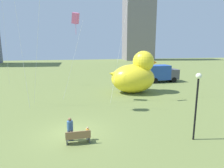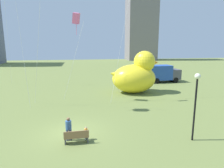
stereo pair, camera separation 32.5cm
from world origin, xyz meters
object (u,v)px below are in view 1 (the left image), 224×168
object	(u,v)px
giant_inflatable_duck	(135,75)
lamppost	(197,94)
person_child	(88,133)
box_truck	(161,73)
person_adult	(70,128)
park_bench	(78,137)
kite_pink	(75,19)

from	to	relation	value
giant_inflatable_duck	lamppost	size ratio (longest dim) A/B	1.46
person_child	box_truck	world-z (taller)	box_truck
person_child	person_adult	bearing A→B (deg)	174.99
person_child	lamppost	xyz separation A→B (m)	(6.99, -1.29, 2.63)
person_child	giant_inflatable_duck	distance (m)	14.24
park_bench	lamppost	xyz separation A→B (m)	(7.63, -0.86, 2.66)
person_adult	kite_pink	size ratio (longest dim) A/B	0.17
person_adult	giant_inflatable_duck	size ratio (longest dim) A/B	0.24
giant_inflatable_duck	lamppost	distance (m)	13.56
giant_inflatable_duck	kite_pink	xyz separation A→B (m)	(-7.45, -2.61, 6.60)
box_truck	kite_pink	xyz separation A→B (m)	(-13.98, -8.99, 7.49)
lamppost	giant_inflatable_duck	bearing A→B (deg)	89.90
lamppost	park_bench	bearing A→B (deg)	173.56
lamppost	box_truck	size ratio (longest dim) A/B	0.80
lamppost	person_adult	bearing A→B (deg)	170.30
giant_inflatable_duck	person_child	bearing A→B (deg)	-119.80
park_bench	lamppost	size ratio (longest dim) A/B	0.35
person_adult	lamppost	xyz separation A→B (m)	(8.13, -1.39, 2.25)
person_child	kite_pink	distance (m)	12.81
giant_inflatable_duck	kite_pink	size ratio (longest dim) A/B	0.69
person_adult	lamppost	world-z (taller)	lamppost
park_bench	giant_inflatable_duck	bearing A→B (deg)	58.90
box_truck	giant_inflatable_duck	bearing A→B (deg)	-135.68
giant_inflatable_duck	box_truck	size ratio (longest dim) A/B	1.17
giant_inflatable_duck	kite_pink	bearing A→B (deg)	-160.67
giant_inflatable_duck	box_truck	xyz separation A→B (m)	(6.53, 6.38, -0.89)
person_child	giant_inflatable_duck	size ratio (longest dim) A/B	0.14
person_child	kite_pink	bearing A→B (deg)	92.55
park_bench	box_truck	xyz separation A→B (m)	(14.18, 19.06, 0.96)
person_child	giant_inflatable_duck	world-z (taller)	giant_inflatable_duck
person_adult	giant_inflatable_duck	world-z (taller)	giant_inflatable_duck
park_bench	person_child	xyz separation A→B (m)	(0.63, 0.43, 0.03)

